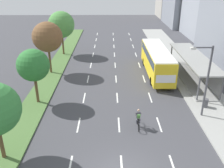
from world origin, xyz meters
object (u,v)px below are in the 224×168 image
bus (157,59)px  cyclist (138,119)px  median_tree_second (33,65)px  median_tree_third (47,37)px  streetlight (206,77)px  trash_bin (205,103)px  median_tree_fourth (61,25)px  bus_shelter (195,65)px

bus → cyclist: 12.88m
median_tree_second → median_tree_third: bearing=93.3°
bus → median_tree_second: median_tree_second is taller
streetlight → cyclist: bearing=-163.6°
median_tree_second → trash_bin: size_ratio=6.44×
median_tree_fourth → cyclist: bearing=-64.8°
bus → trash_bin: (3.20, -9.05, -1.49)m
median_tree_second → trash_bin: median_tree_second is taller
bus → median_tree_fourth: bearing=147.2°
bus_shelter → median_tree_fourth: median_tree_fourth is taller
median_tree_third → median_tree_second: bearing=-86.7°
cyclist → streetlight: streetlight is taller
median_tree_fourth → bus_shelter: bearing=-30.9°
bus_shelter → streetlight: streetlight is taller
bus → streetlight: bearing=-78.4°
bus_shelter → median_tree_third: (-18.07, 2.43, 2.94)m
cyclist → streetlight: bearing=16.4°
cyclist → trash_bin: cyclist is taller
cyclist → median_tree_second: median_tree_second is taller
median_tree_fourth → trash_bin: 24.77m
cyclist → trash_bin: 7.58m
bus → trash_bin: bearing=-70.5°
bus → median_tree_third: (-13.79, 0.47, 2.74)m
bus_shelter → median_tree_fourth: 20.97m
bus_shelter → median_tree_fourth: bearing=149.1°
median_tree_third → streetlight: median_tree_third is taller
bus_shelter → median_tree_second: median_tree_second is taller
streetlight → median_tree_fourth: bearing=129.2°
median_tree_second → bus: bearing=30.2°
bus_shelter → trash_bin: 7.29m
median_tree_second → streetlight: (15.48, -2.82, -0.13)m
median_tree_second → streetlight: size_ratio=0.84×
cyclist → bus_shelter: bearing=52.5°
median_tree_third → cyclist: bearing=-51.5°
bus → streetlight: streetlight is taller
trash_bin → bus: bearing=109.5°
median_tree_fourth → trash_bin: bearing=-46.7°
bus_shelter → trash_bin: size_ratio=14.82×
cyclist → median_tree_third: 16.79m
bus_shelter → cyclist: 13.07m
bus → cyclist: bearing=-106.5°
median_tree_third → trash_bin: median_tree_third is taller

